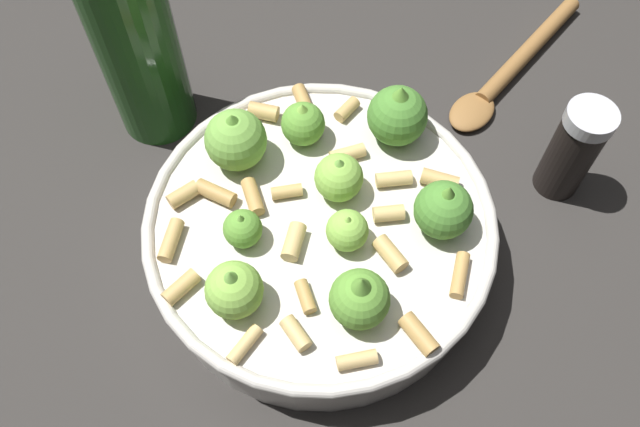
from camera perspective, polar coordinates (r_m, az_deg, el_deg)
name	(u,v)px	position (r m, az deg, el deg)	size (l,w,h in m)	color
ground_plane	(320,253)	(0.53, 0.00, -3.50)	(2.40, 2.40, 0.00)	#2D2B28
cooking_pan	(321,229)	(0.50, 0.09, -1.36)	(0.27, 0.27, 0.11)	beige
pepper_shaker	(573,150)	(0.57, 21.27, 5.19)	(0.04, 0.04, 0.10)	black
olive_oil_bottle	(136,41)	(0.56, -15.85, 14.31)	(0.07, 0.07, 0.23)	#1E4C19
wooden_spoon	(510,70)	(0.66, 16.32, 11.97)	(0.21, 0.04, 0.02)	olive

